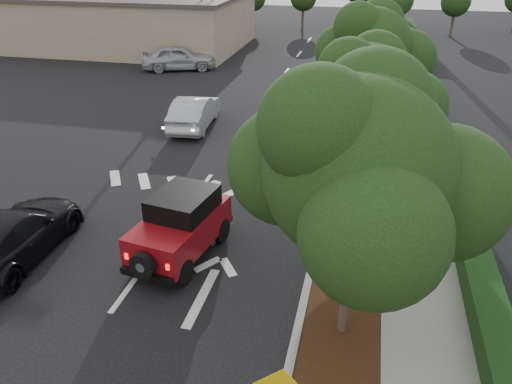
% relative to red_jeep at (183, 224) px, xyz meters
% --- Properties ---
extents(ground, '(120.00, 120.00, 0.00)m').
position_rel_red_jeep_xyz_m(ground, '(-0.87, -1.86, -0.96)').
color(ground, black).
rests_on(ground, ground).
extents(curb, '(0.20, 70.00, 0.15)m').
position_rel_red_jeep_xyz_m(curb, '(3.73, 10.14, -0.89)').
color(curb, '#9E9B93').
rests_on(curb, ground).
extents(planting_strip, '(1.80, 70.00, 0.12)m').
position_rel_red_jeep_xyz_m(planting_strip, '(4.73, 10.14, -0.90)').
color(planting_strip, black).
rests_on(planting_strip, ground).
extents(sidewalk, '(2.00, 70.00, 0.12)m').
position_rel_red_jeep_xyz_m(sidewalk, '(6.63, 10.14, -0.90)').
color(sidewalk, gray).
rests_on(sidewalk, ground).
extents(hedge, '(0.80, 70.00, 0.80)m').
position_rel_red_jeep_xyz_m(hedge, '(8.03, 10.14, -0.56)').
color(hedge, black).
rests_on(hedge, ground).
extents(commercial_building, '(22.00, 12.00, 4.00)m').
position_rel_red_jeep_xyz_m(commercial_building, '(-16.87, 28.14, 1.04)').
color(commercial_building, gray).
rests_on(commercial_building, ground).
extents(transmission_tower, '(7.00, 4.00, 28.00)m').
position_rel_red_jeep_xyz_m(transmission_tower, '(5.13, 46.14, -0.96)').
color(transmission_tower, slate).
rests_on(transmission_tower, ground).
extents(street_tree_near, '(3.80, 3.80, 5.92)m').
position_rel_red_jeep_xyz_m(street_tree_near, '(4.73, -2.36, -0.96)').
color(street_tree_near, black).
rests_on(street_tree_near, ground).
extents(street_tree_mid, '(3.20, 3.20, 5.32)m').
position_rel_red_jeep_xyz_m(street_tree_mid, '(4.73, 4.64, -0.96)').
color(street_tree_mid, black).
rests_on(street_tree_mid, ground).
extents(street_tree_far, '(3.40, 3.40, 5.62)m').
position_rel_red_jeep_xyz_m(street_tree_far, '(4.73, 11.14, -0.96)').
color(street_tree_far, black).
rests_on(street_tree_far, ground).
extents(light_pole_a, '(2.00, 0.22, 9.00)m').
position_rel_red_jeep_xyz_m(light_pole_a, '(-7.37, 24.14, -0.96)').
color(light_pole_a, slate).
rests_on(light_pole_a, ground).
extents(light_pole_b, '(2.00, 0.22, 9.00)m').
position_rel_red_jeep_xyz_m(light_pole_b, '(-8.37, 36.14, -0.96)').
color(light_pole_b, slate).
rests_on(light_pole_b, ground).
extents(red_jeep, '(2.17, 3.85, 1.90)m').
position_rel_red_jeep_xyz_m(red_jeep, '(0.00, 0.00, 0.00)').
color(red_jeep, black).
rests_on(red_jeep, ground).
extents(silver_suv_ahead, '(4.36, 5.82, 1.47)m').
position_rel_red_jeep_xyz_m(silver_suv_ahead, '(2.33, 10.94, -0.23)').
color(silver_suv_ahead, '#AAAEB2').
rests_on(silver_suv_ahead, ground).
extents(black_suv_oncoming, '(2.17, 5.09, 1.46)m').
position_rel_red_jeep_xyz_m(black_suv_oncoming, '(-4.64, -1.33, -0.23)').
color(black_suv_oncoming, black).
rests_on(black_suv_oncoming, ground).
extents(silver_sedan_oncoming, '(1.96, 4.64, 1.49)m').
position_rel_red_jeep_xyz_m(silver_sedan_oncoming, '(-3.30, 10.35, -0.22)').
color(silver_sedan_oncoming, '#A8ACAF').
rests_on(silver_sedan_oncoming, ground).
extents(parked_suv, '(5.29, 3.59, 1.67)m').
position_rel_red_jeep_xyz_m(parked_suv, '(-8.22, 21.11, -0.13)').
color(parked_suv, '#A9ABB1').
rests_on(parked_suv, ground).
extents(terracotta_planter, '(0.77, 0.77, 1.34)m').
position_rel_red_jeep_xyz_m(terracotta_planter, '(5.73, 0.60, -0.06)').
color(terracotta_planter, brown).
rests_on(terracotta_planter, ground).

